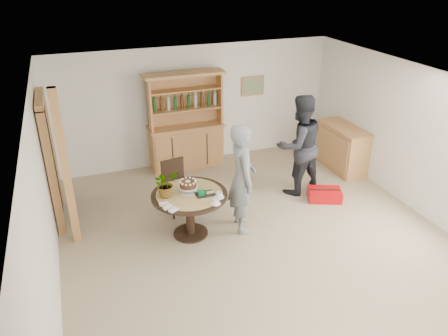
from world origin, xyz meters
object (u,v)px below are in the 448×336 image
at_px(dining_table, 190,202).
at_px(adult_person, 299,145).
at_px(sideboard, 342,148).
at_px(red_suitcase, 324,195).
at_px(dining_chair, 176,183).
at_px(teen_boy, 242,178).
at_px(hutch, 186,136).

relative_size(dining_table, adult_person, 0.63).
xyz_separation_m(sideboard, red_suitcase, (-1.05, -1.04, -0.37)).
relative_size(dining_chair, teen_boy, 0.51).
bearing_deg(hutch, dining_table, -104.70).
relative_size(dining_table, dining_chair, 1.27).
distance_m(teen_boy, red_suitcase, 2.00).
xyz_separation_m(sideboard, teen_boy, (-2.85, -1.36, 0.45)).
distance_m(sideboard, red_suitcase, 1.52).
bearing_deg(red_suitcase, sideboard, 67.30).
bearing_deg(dining_table, red_suitcase, 4.62).
relative_size(hutch, sideboard, 1.62).
distance_m(dining_chair, adult_person, 2.37).
distance_m(sideboard, teen_boy, 3.19).
bearing_deg(dining_table, adult_person, 16.81).
distance_m(hutch, red_suitcase, 3.09).
bearing_deg(dining_chair, red_suitcase, -22.86).
xyz_separation_m(teen_boy, red_suitcase, (1.80, 0.31, -0.82)).
bearing_deg(teen_boy, dining_table, 93.10).
relative_size(sideboard, red_suitcase, 1.78).
bearing_deg(teen_boy, adult_person, -51.55).
xyz_separation_m(teen_boy, adult_person, (1.46, 0.80, 0.04)).
bearing_deg(dining_chair, hutch, 58.29).
height_order(hutch, dining_table, hutch).
bearing_deg(adult_person, sideboard, -163.96).
height_order(dining_table, dining_chair, dining_chair).
xyz_separation_m(sideboard, adult_person, (-1.38, -0.56, 0.48)).
distance_m(hutch, adult_person, 2.46).
xyz_separation_m(hutch, dining_chair, (-0.67, -1.67, -0.15)).
height_order(hutch, sideboard, hutch).
relative_size(sideboard, adult_person, 0.66).
distance_m(dining_table, red_suitcase, 2.71).
xyz_separation_m(sideboard, dining_table, (-3.70, -1.26, 0.13)).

